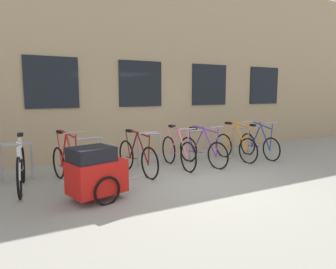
# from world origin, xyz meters

# --- Properties ---
(ground_plane) EXTENTS (42.00, 42.00, 0.00)m
(ground_plane) POSITION_xyz_m (0.00, 0.00, 0.00)
(ground_plane) COLOR gray
(storefront_building) EXTENTS (28.00, 6.26, 5.44)m
(storefront_building) POSITION_xyz_m (-0.00, 6.31, 2.72)
(storefront_building) COLOR tan
(storefront_building) RESTS_ON ground
(bike_rack) EXTENTS (6.63, 0.05, 0.82)m
(bike_rack) POSITION_xyz_m (-0.35, 1.90, 0.50)
(bike_rack) COLOR gray
(bike_rack) RESTS_ON ground
(bicycle_maroon) EXTENTS (0.44, 1.79, 1.02)m
(bicycle_maroon) POSITION_xyz_m (-0.91, 1.33, 0.39)
(bicycle_maroon) COLOR black
(bicycle_maroon) RESTS_ON ground
(bicycle_orange) EXTENTS (0.44, 1.64, 1.11)m
(bicycle_orange) POSITION_xyz_m (2.01, 1.40, 0.38)
(bicycle_orange) COLOR black
(bicycle_orange) RESTS_ON ground
(bicycle_purple) EXTENTS (0.46, 1.72, 1.04)m
(bicycle_purple) POSITION_xyz_m (0.88, 1.33, 0.37)
(bicycle_purple) COLOR black
(bicycle_purple) RESTS_ON ground
(bicycle_pink) EXTENTS (0.44, 1.73, 1.04)m
(bicycle_pink) POSITION_xyz_m (0.20, 1.41, 0.39)
(bicycle_pink) COLOR black
(bicycle_pink) RESTS_ON ground
(bicycle_red) EXTENTS (0.47, 1.69, 1.11)m
(bicycle_red) POSITION_xyz_m (-2.45, 1.29, 0.39)
(bicycle_red) COLOR black
(bicycle_red) RESTS_ON ground
(bicycle_blue) EXTENTS (0.44, 1.62, 1.06)m
(bicycle_blue) POSITION_xyz_m (2.81, 1.33, 0.37)
(bicycle_blue) COLOR black
(bicycle_blue) RESTS_ON ground
(bicycle_white) EXTENTS (0.44, 1.84, 1.05)m
(bicycle_white) POSITION_xyz_m (-3.29, 1.30, 0.40)
(bicycle_white) COLOR black
(bicycle_white) RESTS_ON ground
(bike_trailer) EXTENTS (1.48, 0.81, 0.94)m
(bike_trailer) POSITION_xyz_m (-2.21, 0.04, 0.48)
(bike_trailer) COLOR red
(bike_trailer) RESTS_ON ground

